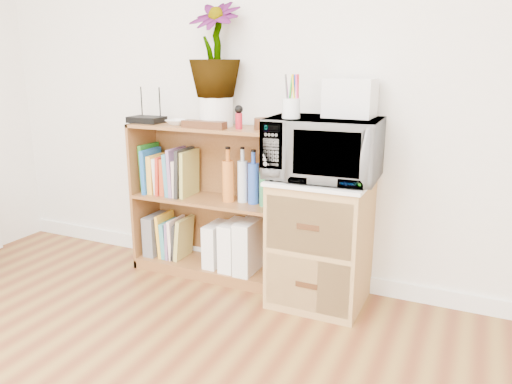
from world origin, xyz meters
The scene contains 21 objects.
skirting_board centered at (0.00, 2.24, 0.05)m, with size 4.00×0.02×0.10m, color white.
bookshelf centered at (-0.35, 2.10, 0.47)m, with size 1.00×0.30×0.95m, color brown.
wicker_unit centered at (0.40, 2.02, 0.35)m, with size 0.50×0.45×0.70m, color #9E7542.
microwave centered at (0.40, 2.02, 0.88)m, with size 0.58×0.39×0.32m, color white.
pen_cup centered at (0.25, 1.93, 1.09)m, with size 0.09×0.09×0.10m, color white.
small_appliance centered at (0.51, 2.11, 1.14)m, with size 0.25×0.21×0.20m, color silver.
router centered at (-0.78, 2.08, 0.97)m, with size 0.21×0.15×0.04m, color black.
white_bowl centered at (-0.54, 2.07, 0.97)m, with size 0.13×0.13×0.03m, color white.
plant_pot centered at (-0.30, 2.12, 1.04)m, with size 0.20×0.20×0.17m, color white.
potted_plant centered at (-0.30, 2.12, 1.39)m, with size 0.30×0.30×0.54m, color #338038.
trinket_box centered at (-0.31, 2.00, 0.97)m, with size 0.27×0.07×0.04m, color #391B0F.
kokeshi_doll centered at (-0.12, 2.06, 1.00)m, with size 0.04×0.04×0.09m, color #A91424.
wooden_bowl centered at (0.01, 2.11, 0.98)m, with size 0.11×0.11×0.06m, color #3D2210.
paint_jars centered at (0.11, 2.01, 0.98)m, with size 0.11×0.04×0.06m, color #DD7A82.
file_box centered at (-0.77, 2.10, 0.20)m, with size 0.08×0.21×0.27m, color slate.
magazine_holder_left centered at (-0.30, 2.09, 0.21)m, with size 0.09×0.22×0.27m, color white.
magazine_holder_mid centered at (-0.18, 2.09, 0.22)m, with size 0.10×0.24×0.30m, color white.
magazine_holder_right centered at (-0.07, 2.09, 0.23)m, with size 0.10×0.26×0.33m, color white.
cookbooks centered at (-0.64, 2.10, 0.63)m, with size 0.34×0.20×0.31m.
liquor_bottles centered at (-0.11, 2.10, 0.65)m, with size 0.30×0.07×0.32m.
lower_books centered at (-0.62, 2.10, 0.20)m, with size 0.19×0.19×0.29m.
Camera 1 is at (1.16, -0.49, 1.34)m, focal length 35.00 mm.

